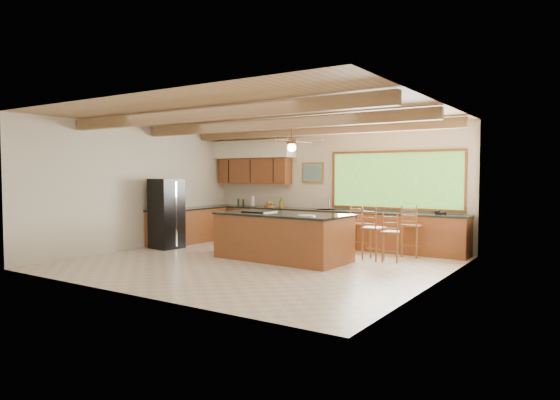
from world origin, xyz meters
The scene contains 9 objects.
ground centered at (0.00, 0.00, 0.00)m, with size 7.20×7.20×0.00m, color beige.
room_shell centered at (-0.17, 0.65, 2.21)m, with size 7.27×6.54×3.02m.
counter_run centered at (-0.82, 2.52, 0.46)m, with size 7.12×3.10×1.22m.
island centered at (0.21, 0.60, 0.49)m, with size 2.88×1.45×1.01m.
refrigerator centered at (-3.05, 0.40, 0.85)m, with size 0.73×0.71×1.70m.
bar_stool_a centered at (1.16, 2.39, 0.65)m, with size 0.44×0.44×1.11m.
bar_stool_b centered at (1.84, 1.54, 0.67)m, with size 0.46×0.46×1.13m.
bar_stool_c centered at (2.21, 1.55, 0.61)m, with size 0.47×0.47×1.03m.
bar_stool_d centered at (2.39, 2.39, 0.68)m, with size 0.42×0.42×1.15m.
Camera 1 is at (5.95, -8.20, 1.82)m, focal length 32.00 mm.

